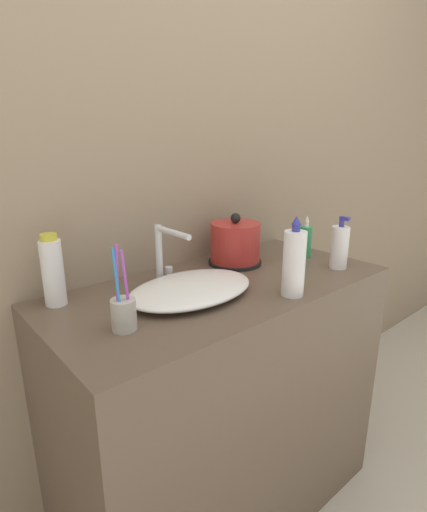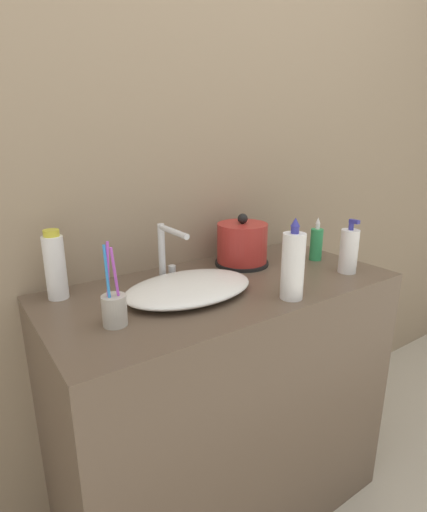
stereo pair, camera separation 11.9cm
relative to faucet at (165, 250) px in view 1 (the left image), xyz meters
The scene contains 10 objects.
wall_back 0.37m from the faucet, 50.21° to the left, with size 6.00×0.04×2.60m.
vanity_counter 0.58m from the faucet, 44.45° to the right, with size 1.10×0.53×0.88m.
sink_basin 0.16m from the faucet, 92.04° to the right, with size 0.39×0.26×0.05m.
faucet is the anchor object (origin of this frame).
electric_kettle 0.30m from the faucet, ahead, with size 0.19×0.19×0.19m.
toothbrush_cup 0.33m from the faucet, 141.93° to the right, with size 0.06×0.06×0.21m.
lotion_bottle 0.61m from the faucet, 26.54° to the right, with size 0.06×0.06×0.18m.
shampoo_bottle 0.33m from the faucet, 169.99° to the left, with size 0.06×0.06×0.20m.
mouthwash_bottle 0.58m from the faucet, 11.31° to the right, with size 0.05×0.05×0.16m.
hand_cream_bottle 0.39m from the faucet, 55.30° to the right, with size 0.06×0.06×0.23m.
Camera 1 is at (-0.79, -0.60, 1.33)m, focal length 28.00 mm.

